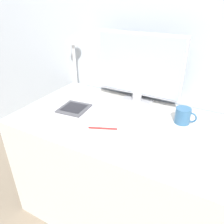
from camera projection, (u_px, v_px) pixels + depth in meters
name	position (u px, v px, depth m)	size (l,w,h in m)	color
wall_back	(151.00, 21.00, 1.27)	(3.60, 0.05, 2.40)	#B2BCC6
desk	(120.00, 169.00, 1.38)	(1.19, 0.67, 0.72)	silver
monitor	(139.00, 68.00, 1.31)	(0.54, 0.11, 0.43)	#B7B7BC
keyboard	(157.00, 134.00, 1.08)	(0.32, 0.11, 0.01)	silver
laptop	(75.00, 109.00, 1.31)	(0.33, 0.27, 0.02)	#BCBCC1
ereader	(74.00, 108.00, 1.29)	(0.18, 0.18, 0.01)	#4C4C51
desk_lamp	(74.00, 58.00, 1.52)	(0.11, 0.11, 0.38)	white
coffee_mug	(183.00, 116.00, 1.16)	(0.12, 0.08, 0.09)	#336089
pen	(103.00, 128.00, 1.13)	(0.14, 0.07, 0.01)	maroon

